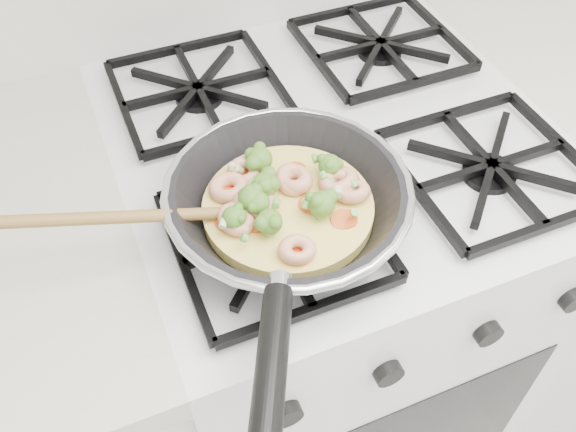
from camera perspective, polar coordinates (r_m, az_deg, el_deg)
name	(u,v)px	position (r m, az deg, el deg)	size (l,w,h in m)	color
stove	(322,309)	(1.21, 3.12, -8.48)	(0.60, 0.60, 0.92)	white
skillet	(285,204)	(0.71, -0.25, 1.08)	(0.46, 0.43, 0.10)	black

